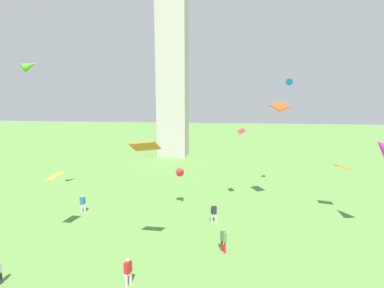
{
  "coord_description": "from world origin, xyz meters",
  "views": [
    {
      "loc": [
        3.4,
        -4.0,
        11.03
      ],
      "look_at": [
        0.79,
        17.57,
        7.52
      ],
      "focal_mm": 27.56,
      "sensor_mm": 36.0,
      "label": 1
    }
  ],
  "objects_px": {
    "person_2": "(128,270)",
    "kite_flying_1": "(54,176)",
    "person_3": "(223,239)",
    "kite_flying_2": "(182,171)",
    "kite_flying_6": "(290,81)",
    "kite_flying_5": "(145,146)",
    "kite_flying_0": "(29,66)",
    "kite_flying_4": "(344,167)",
    "kite_flying_7": "(241,131)",
    "kite_flying_3": "(384,147)",
    "person_0": "(214,212)",
    "person_1": "(83,202)",
    "kite_flying_8": "(280,106)"
  },
  "relations": [
    {
      "from": "kite_flying_4",
      "to": "kite_flying_7",
      "type": "distance_m",
      "value": 10.06
    },
    {
      "from": "person_3",
      "to": "kite_flying_7",
      "type": "xyz_separation_m",
      "value": [
        1.52,
        9.71,
        6.63
      ]
    },
    {
      "from": "person_3",
      "to": "kite_flying_2",
      "type": "height_order",
      "value": "kite_flying_2"
    },
    {
      "from": "kite_flying_8",
      "to": "kite_flying_6",
      "type": "bearing_deg",
      "value": 132.78
    },
    {
      "from": "person_1",
      "to": "kite_flying_3",
      "type": "xyz_separation_m",
      "value": [
        25.56,
        -1.82,
        6.24
      ]
    },
    {
      "from": "person_2",
      "to": "kite_flying_6",
      "type": "relative_size",
      "value": 1.29
    },
    {
      "from": "kite_flying_7",
      "to": "kite_flying_6",
      "type": "bearing_deg",
      "value": 111.21
    },
    {
      "from": "kite_flying_0",
      "to": "person_3",
      "type": "bearing_deg",
      "value": -153.65
    },
    {
      "from": "person_0",
      "to": "kite_flying_3",
      "type": "relative_size",
      "value": 0.77
    },
    {
      "from": "kite_flying_3",
      "to": "kite_flying_4",
      "type": "bearing_deg",
      "value": -93.53
    },
    {
      "from": "kite_flying_2",
      "to": "kite_flying_8",
      "type": "xyz_separation_m",
      "value": [
        9.22,
        1.08,
        6.37
      ]
    },
    {
      "from": "person_2",
      "to": "person_1",
      "type": "bearing_deg",
      "value": -122.78
    },
    {
      "from": "kite_flying_0",
      "to": "kite_flying_7",
      "type": "xyz_separation_m",
      "value": [
        20.6,
        2.19,
        -6.36
      ]
    },
    {
      "from": "person_2",
      "to": "kite_flying_3",
      "type": "bearing_deg",
      "value": 134.99
    },
    {
      "from": "kite_flying_0",
      "to": "kite_flying_6",
      "type": "bearing_deg",
      "value": -119.2
    },
    {
      "from": "kite_flying_1",
      "to": "kite_flying_4",
      "type": "bearing_deg",
      "value": -62.3
    },
    {
      "from": "kite_flying_7",
      "to": "kite_flying_1",
      "type": "bearing_deg",
      "value": -74.23
    },
    {
      "from": "kite_flying_1",
      "to": "kite_flying_5",
      "type": "xyz_separation_m",
      "value": [
        8.22,
        -2.96,
        3.07
      ]
    },
    {
      "from": "kite_flying_7",
      "to": "kite_flying_5",
      "type": "bearing_deg",
      "value": -44.04
    },
    {
      "from": "kite_flying_1",
      "to": "kite_flying_3",
      "type": "relative_size",
      "value": 0.68
    },
    {
      "from": "kite_flying_0",
      "to": "kite_flying_4",
      "type": "bearing_deg",
      "value": -130.22
    },
    {
      "from": "kite_flying_0",
      "to": "kite_flying_6",
      "type": "xyz_separation_m",
      "value": [
        25.79,
        5.92,
        -1.3
      ]
    },
    {
      "from": "kite_flying_3",
      "to": "kite_flying_4",
      "type": "relative_size",
      "value": 1.57
    },
    {
      "from": "person_2",
      "to": "kite_flying_8",
      "type": "height_order",
      "value": "kite_flying_8"
    },
    {
      "from": "kite_flying_6",
      "to": "kite_flying_3",
      "type": "bearing_deg",
      "value": 139.22
    },
    {
      "from": "person_3",
      "to": "kite_flying_2",
      "type": "xyz_separation_m",
      "value": [
        -4.23,
        7.89,
        2.78
      ]
    },
    {
      "from": "person_1",
      "to": "kite_flying_0",
      "type": "bearing_deg",
      "value": -11.47
    },
    {
      "from": "kite_flying_5",
      "to": "kite_flying_2",
      "type": "bearing_deg",
      "value": -88.53
    },
    {
      "from": "person_1",
      "to": "kite_flying_4",
      "type": "height_order",
      "value": "kite_flying_4"
    },
    {
      "from": "kite_flying_1",
      "to": "kite_flying_7",
      "type": "relative_size",
      "value": 1.45
    },
    {
      "from": "person_2",
      "to": "kite_flying_2",
      "type": "relative_size",
      "value": 1.04
    },
    {
      "from": "kite_flying_2",
      "to": "person_0",
      "type": "bearing_deg",
      "value": -69.41
    },
    {
      "from": "person_2",
      "to": "kite_flying_5",
      "type": "bearing_deg",
      "value": -170.07
    },
    {
      "from": "person_2",
      "to": "kite_flying_0",
      "type": "distance_m",
      "value": 22.33
    },
    {
      "from": "kite_flying_0",
      "to": "kite_flying_2",
      "type": "relative_size",
      "value": 1.04
    },
    {
      "from": "kite_flying_0",
      "to": "kite_flying_8",
      "type": "relative_size",
      "value": 0.96
    },
    {
      "from": "kite_flying_6",
      "to": "kite_flying_4",
      "type": "bearing_deg",
      "value": 151.12
    },
    {
      "from": "kite_flying_3",
      "to": "kite_flying_7",
      "type": "xyz_separation_m",
      "value": [
        -10.52,
        5.77,
        0.42
      ]
    },
    {
      "from": "person_0",
      "to": "kite_flying_1",
      "type": "xyz_separation_m",
      "value": [
        -12.36,
        -3.77,
        3.86
      ]
    },
    {
      "from": "kite_flying_0",
      "to": "kite_flying_4",
      "type": "height_order",
      "value": "kite_flying_0"
    },
    {
      "from": "person_0",
      "to": "person_1",
      "type": "distance_m",
      "value": 12.65
    },
    {
      "from": "person_3",
      "to": "kite_flying_7",
      "type": "height_order",
      "value": "kite_flying_7"
    },
    {
      "from": "kite_flying_5",
      "to": "person_3",
      "type": "bearing_deg",
      "value": -153.32
    },
    {
      "from": "person_2",
      "to": "kite_flying_1",
      "type": "xyz_separation_m",
      "value": [
        -7.79,
        5.61,
        3.85
      ]
    },
    {
      "from": "person_0",
      "to": "kite_flying_5",
      "type": "bearing_deg",
      "value": 30.7
    },
    {
      "from": "person_0",
      "to": "kite_flying_2",
      "type": "height_order",
      "value": "kite_flying_2"
    },
    {
      "from": "kite_flying_6",
      "to": "kite_flying_5",
      "type": "bearing_deg",
      "value": 72.45
    },
    {
      "from": "kite_flying_4",
      "to": "kite_flying_5",
      "type": "bearing_deg",
      "value": -139.46
    },
    {
      "from": "person_2",
      "to": "kite_flying_3",
      "type": "height_order",
      "value": "kite_flying_3"
    },
    {
      "from": "person_2",
      "to": "kite_flying_1",
      "type": "relative_size",
      "value": 1.15
    }
  ]
}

